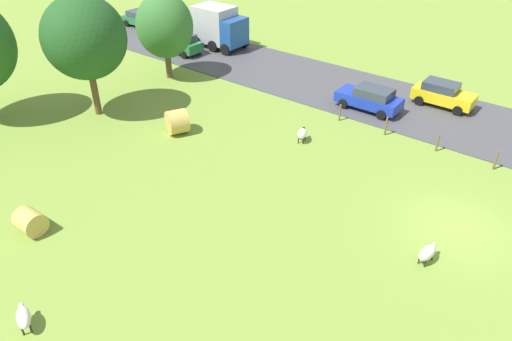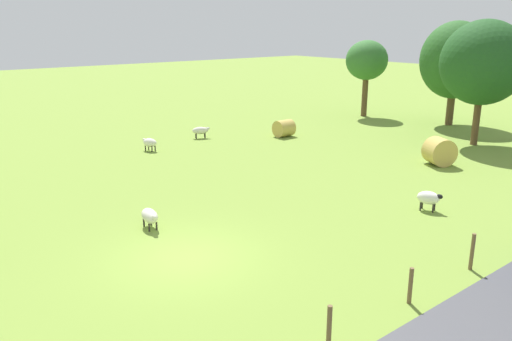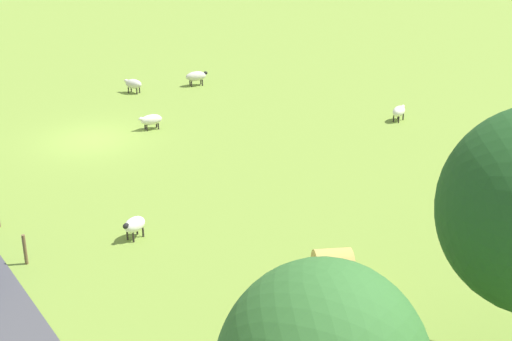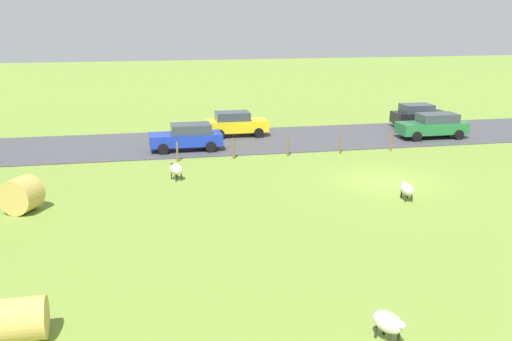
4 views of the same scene
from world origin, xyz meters
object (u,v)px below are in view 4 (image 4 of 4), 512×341
object	(u,v)px
car_1	(187,137)
car_2	(236,123)
sheep_3	(388,322)
sheep_4	(176,169)
hay_bale_1	(22,319)
sheep_5	(407,189)
hay_bale_0	(21,195)
car_0	(433,125)
car_4	(419,115)

from	to	relation	value
car_1	car_2	xyz separation A→B (m)	(3.60, -3.62, 0.02)
sheep_3	car_2	bearing A→B (deg)	-1.70
sheep_4	car_1	xyz separation A→B (m)	(6.41, -1.17, 0.33)
sheep_4	sheep_3	bearing A→B (deg)	-166.31
sheep_4	hay_bale_1	distance (m)	15.33
sheep_5	car_2	world-z (taller)	car_2
hay_bale_0	car_1	world-z (taller)	car_1
hay_bale_1	car_1	xyz separation A→B (m)	(20.87, -6.23, 0.31)
sheep_4	car_2	distance (m)	11.10
sheep_4	car_0	bearing A→B (deg)	-68.97
sheep_3	car_4	size ratio (longest dim) A/B	0.29
sheep_3	hay_bale_1	bearing A→B (deg)	77.73
hay_bale_0	car_1	size ratio (longest dim) A/B	0.35
sheep_5	car_1	bearing A→B (deg)	35.92
sheep_4	sheep_5	size ratio (longest dim) A/B	0.89
hay_bale_1	car_2	world-z (taller)	car_2
sheep_3	car_1	bearing A→B (deg)	7.06
sheep_4	car_4	bearing A→B (deg)	-60.27
hay_bale_0	sheep_4	bearing A→B (deg)	-60.87
sheep_4	hay_bale_1	bearing A→B (deg)	160.73
hay_bale_0	car_2	size ratio (longest dim) A/B	0.37
car_0	hay_bale_1	bearing A→B (deg)	133.31
sheep_3	hay_bale_0	world-z (taller)	hay_bale_0
car_4	sheep_4	bearing A→B (deg)	119.73
sheep_4	car_2	xyz separation A→B (m)	(10.01, -4.79, 0.35)
sheep_5	car_2	distance (m)	16.23
sheep_3	sheep_4	size ratio (longest dim) A/B	1.02
hay_bale_1	car_2	xyz separation A→B (m)	(24.48, -9.85, 0.34)
car_0	car_1	world-z (taller)	car_0
sheep_5	hay_bale_1	size ratio (longest dim) A/B	0.99
sheep_3	hay_bale_0	xyz separation A→B (m)	(12.71, 10.69, 0.23)
car_0	car_4	size ratio (longest dim) A/B	1.18
hay_bale_1	car_4	distance (m)	34.06
sheep_5	car_4	xyz separation A→B (m)	(15.83, -8.46, 0.43)
hay_bale_1	car_0	distance (m)	30.84
sheep_5	hay_bale_0	distance (m)	16.53
sheep_4	hay_bale_0	bearing A→B (deg)	119.13
sheep_4	hay_bale_0	world-z (taller)	hay_bale_0
car_1	hay_bale_0	bearing A→B (deg)	142.19
sheep_3	sheep_4	bearing A→B (deg)	13.69
hay_bale_0	car_0	distance (m)	26.22
hay_bale_0	car_2	bearing A→B (deg)	-39.88
sheep_3	hay_bale_0	bearing A→B (deg)	40.06
sheep_5	car_1	xyz separation A→B (m)	(11.84, 8.58, 0.39)
hay_bale_0	car_4	distance (m)	28.63
car_4	car_2	bearing A→B (deg)	91.66
sheep_5	car_0	distance (m)	14.33
car_1	car_4	world-z (taller)	car_4
car_4	sheep_3	bearing A→B (deg)	152.11
hay_bale_1	sheep_4	bearing A→B (deg)	-19.27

